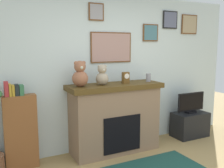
{
  "coord_description": "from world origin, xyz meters",
  "views": [
    {
      "loc": [
        -1.88,
        -1.94,
        1.76
      ],
      "look_at": [
        -0.05,
        1.68,
        1.14
      ],
      "focal_mm": 40.87,
      "sensor_mm": 36.0,
      "label": 1
    }
  ],
  "objects": [
    {
      "name": "candle_jar",
      "position": [
        0.64,
        1.66,
        1.21
      ],
      "size": [
        0.08,
        0.08,
        0.14
      ],
      "primitive_type": "cylinder",
      "color": "gray",
      "rests_on": "fireplace"
    },
    {
      "name": "teddy_bear_tan",
      "position": [
        -0.6,
        1.66,
        1.32
      ],
      "size": [
        0.24,
        0.24,
        0.39
      ],
      "color": "#975E42",
      "rests_on": "fireplace"
    },
    {
      "name": "teddy_bear_grey",
      "position": [
        -0.23,
        1.66,
        1.29
      ],
      "size": [
        0.2,
        0.2,
        0.32
      ],
      "color": "tan",
      "rests_on": "fireplace"
    },
    {
      "name": "fireplace",
      "position": [
        -0.0,
        1.68,
        0.58
      ],
      "size": [
        1.56,
        0.58,
        1.14
      ],
      "color": "#886B51",
      "rests_on": "ground_plane"
    },
    {
      "name": "television",
      "position": [
        1.63,
        1.64,
        0.66
      ],
      "size": [
        0.62,
        0.14,
        0.39
      ],
      "color": "black",
      "rests_on": "tv_stand"
    },
    {
      "name": "mantel_clock",
      "position": [
        0.19,
        1.66,
        1.23
      ],
      "size": [
        0.11,
        0.08,
        0.18
      ],
      "color": "brown",
      "rests_on": "fireplace"
    },
    {
      "name": "tv_stand",
      "position": [
        1.63,
        1.64,
        0.24
      ],
      "size": [
        0.68,
        0.4,
        0.47
      ],
      "primitive_type": "cube",
      "color": "black",
      "rests_on": "ground_plane"
    },
    {
      "name": "bookshelf",
      "position": [
        -1.48,
        1.74,
        0.57
      ],
      "size": [
        0.45,
        0.16,
        1.27
      ],
      "color": "brown",
      "rests_on": "ground_plane"
    },
    {
      "name": "back_wall",
      "position": [
        0.01,
        2.0,
        1.31
      ],
      "size": [
        5.2,
        0.15,
        2.6
      ],
      "color": "silver",
      "rests_on": "ground_plane"
    }
  ]
}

